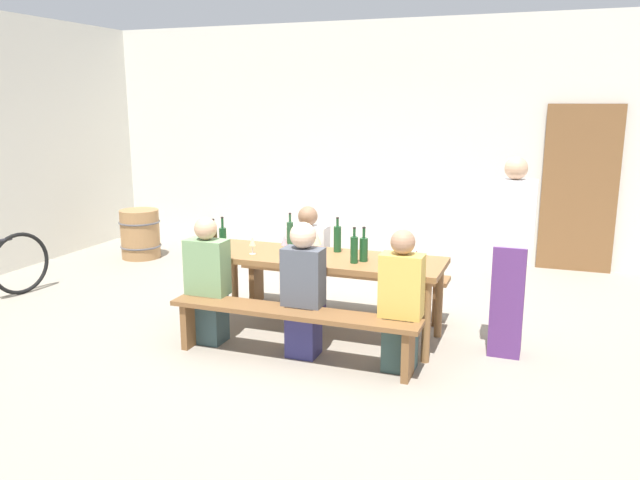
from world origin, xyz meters
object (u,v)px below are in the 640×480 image
(wine_bottle_1, at_px, (337,238))
(wine_glass_0, at_px, (416,256))
(tasting_table, at_px, (320,264))
(bench_near, at_px, (292,320))
(wine_glass_3, at_px, (317,240))
(wine_bottle_0, at_px, (290,234))
(seated_guest_near_2, at_px, (401,304))
(wine_bottle_2, at_px, (223,240))
(wooden_door, at_px, (579,189))
(bench_far, at_px, (342,278))
(standing_host, at_px, (510,261))
(seated_guest_near_1, at_px, (303,292))
(wine_bottle_4, at_px, (214,238))
(wine_bottle_5, at_px, (364,249))
(wine_bottle_3, at_px, (354,249))
(wine_barrel, at_px, (140,234))
(seated_guest_far_0, at_px, (308,264))
(wine_glass_4, at_px, (209,240))
(seated_guest_near_0, at_px, (208,284))
(wine_glass_2, at_px, (284,241))
(wine_glass_1, at_px, (252,242))

(wine_bottle_1, height_order, wine_glass_0, wine_bottle_1)
(tasting_table, height_order, wine_glass_0, wine_glass_0)
(bench_near, height_order, wine_glass_3, wine_glass_3)
(wine_bottle_0, relative_size, wine_glass_0, 1.93)
(seated_guest_near_2, bearing_deg, tasting_table, 59.41)
(tasting_table, xyz_separation_m, wine_bottle_2, (-0.86, -0.25, 0.21))
(wooden_door, height_order, wine_glass_0, wooden_door)
(bench_far, xyz_separation_m, wine_glass_3, (-0.07, -0.55, 0.51))
(wine_bottle_0, xyz_separation_m, standing_host, (2.06, -0.16, -0.06))
(bench_near, relative_size, seated_guest_near_1, 1.85)
(wine_bottle_4, relative_size, wine_bottle_5, 0.96)
(wine_bottle_3, bearing_deg, wine_barrel, 151.22)
(wine_bottle_2, relative_size, seated_guest_far_0, 0.32)
(wine_glass_3, height_order, seated_guest_far_0, seated_guest_far_0)
(bench_far, bearing_deg, wine_bottle_3, -65.56)
(wine_bottle_5, bearing_deg, wine_barrel, 152.67)
(wine_glass_4, bearing_deg, seated_guest_far_0, 49.43)
(bench_far, height_order, wine_glass_3, wine_glass_3)
(wooden_door, distance_m, wine_glass_3, 3.92)
(wine_glass_4, distance_m, seated_guest_near_2, 1.91)
(bench_near, height_order, seated_guest_near_2, seated_guest_near_2)
(wine_glass_3, distance_m, seated_guest_far_0, 0.59)
(wine_glass_4, bearing_deg, tasting_table, 15.15)
(seated_guest_near_2, relative_size, standing_host, 0.68)
(wine_bottle_3, bearing_deg, wine_bottle_0, 152.33)
(wine_bottle_0, height_order, seated_guest_near_0, seated_guest_near_0)
(bench_far, bearing_deg, seated_guest_near_2, -53.54)
(wine_bottle_5, height_order, wine_glass_2, wine_bottle_5)
(bench_far, relative_size, seated_guest_near_1, 1.85)
(wine_bottle_2, height_order, wine_glass_1, wine_bottle_2)
(wine_glass_3, bearing_deg, bench_far, 83.07)
(standing_host, bearing_deg, wine_bottle_1, -3.88)
(wooden_door, distance_m, seated_guest_near_2, 4.05)
(wine_bottle_1, xyz_separation_m, wine_glass_0, (0.83, -0.41, -0.01))
(wooden_door, relative_size, wine_glass_0, 12.29)
(wooden_door, height_order, wine_bottle_4, wooden_door)
(wine_glass_0, bearing_deg, bench_far, 136.77)
(wine_glass_0, bearing_deg, wine_glass_3, 162.42)
(wine_glass_3, xyz_separation_m, seated_guest_far_0, (-0.25, 0.40, -0.35))
(wine_glass_4, bearing_deg, bench_near, -21.93)
(wooden_door, xyz_separation_m, wine_bottle_5, (-1.86, -3.29, -0.19))
(seated_guest_near_2, bearing_deg, wine_glass_4, 82.40)
(wine_bottle_2, relative_size, wine_bottle_3, 1.10)
(bench_near, relative_size, standing_host, 1.27)
(wine_bottle_0, bearing_deg, wine_glass_0, -19.48)
(wooden_door, distance_m, standing_host, 3.21)
(tasting_table, xyz_separation_m, seated_guest_far_0, (-0.32, 0.52, -0.15))
(wine_bottle_2, relative_size, seated_guest_near_2, 0.30)
(wine_glass_0, bearing_deg, wooden_door, 68.53)
(wine_glass_1, height_order, standing_host, standing_host)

